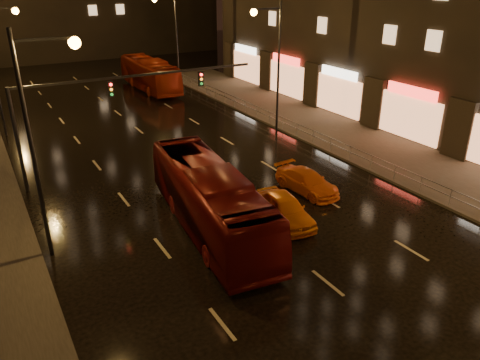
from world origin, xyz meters
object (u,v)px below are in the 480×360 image
(taxi_far, at_px, (307,182))
(bus_red, at_px, (210,199))
(taxi_near, at_px, (285,209))
(bus_curb, at_px, (150,74))

(taxi_far, bearing_deg, bus_red, -176.72)
(bus_red, xyz_separation_m, taxi_far, (6.88, 1.04, -1.01))
(taxi_near, bearing_deg, bus_red, 166.66)
(taxi_near, bearing_deg, bus_curb, 88.73)
(taxi_near, distance_m, taxi_far, 4.02)
(bus_red, height_order, taxi_near, bus_red)
(bus_red, bearing_deg, bus_curb, 81.86)
(bus_curb, relative_size, taxi_far, 2.74)
(bus_red, xyz_separation_m, taxi_near, (3.63, -1.32, -0.91))
(taxi_near, height_order, taxi_far, taxi_near)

